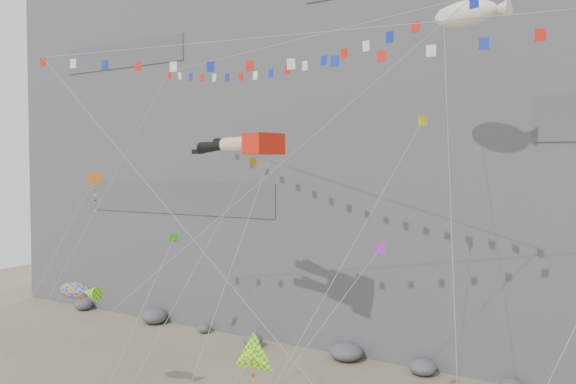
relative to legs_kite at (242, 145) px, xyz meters
The scene contains 13 objects.
cliff 27.29m from the legs_kite, 85.32° to the left, with size 80.00×28.00×50.00m, color slate.
talus_boulders 19.07m from the legs_kite, 78.91° to the left, with size 60.00×3.00×1.20m, color #5B5B60, non-canonical shape.
legs_kite is the anchor object (origin of this frame).
flag_banner_upper 6.62m from the legs_kite, 45.88° to the left, with size 25.65×15.69×28.39m.
flag_banner_lower 9.01m from the legs_kite, 25.51° to the right, with size 34.41×7.43×24.08m.
harlequin_kite 11.11m from the legs_kite, 167.94° to the right, with size 1.82×9.88×16.65m.
fish_windsock 13.21m from the legs_kite, 140.65° to the right, with size 5.18×5.54×9.50m.
delta_kite 13.78m from the legs_kite, 52.27° to the right, with size 3.21×6.83×9.16m.
blimp_windsock 14.93m from the legs_kite, 20.35° to the left, with size 5.40×13.01×26.46m.
small_kite_a 1.89m from the legs_kite, 104.02° to the left, with size 1.09×14.89×20.84m.
small_kite_b 10.91m from the legs_kite, ahead, with size 5.77×10.43×15.25m.
small_kite_c 7.73m from the legs_kite, 99.64° to the right, with size 1.79×9.76×14.31m.
small_kite_d 10.63m from the legs_kite, 15.45° to the left, with size 4.80×17.26×24.39m.
Camera 1 is at (17.81, -22.00, 14.80)m, focal length 35.00 mm.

